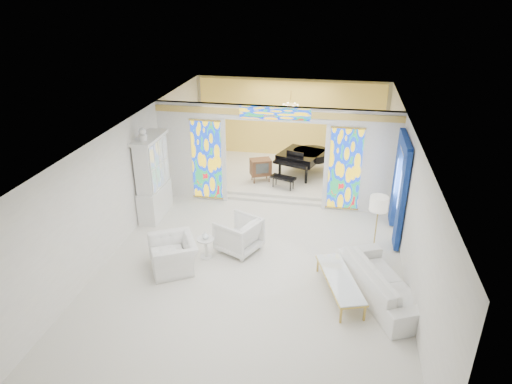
% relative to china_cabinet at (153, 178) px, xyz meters
% --- Properties ---
extents(floor, '(12.00, 12.00, 0.00)m').
position_rel_china_cabinet_xyz_m(floor, '(3.22, -0.60, -1.17)').
color(floor, beige).
rests_on(floor, ground).
extents(ceiling, '(7.00, 12.00, 0.02)m').
position_rel_china_cabinet_xyz_m(ceiling, '(3.22, -0.60, 1.83)').
color(ceiling, silver).
rests_on(ceiling, wall_back).
extents(wall_back, '(7.00, 0.02, 3.00)m').
position_rel_china_cabinet_xyz_m(wall_back, '(3.22, 5.40, 0.33)').
color(wall_back, silver).
rests_on(wall_back, floor).
extents(wall_front, '(7.00, 0.02, 3.00)m').
position_rel_china_cabinet_xyz_m(wall_front, '(3.22, -6.60, 0.33)').
color(wall_front, silver).
rests_on(wall_front, floor).
extents(wall_left, '(0.02, 12.00, 3.00)m').
position_rel_china_cabinet_xyz_m(wall_left, '(-0.28, -0.60, 0.33)').
color(wall_left, silver).
rests_on(wall_left, floor).
extents(wall_right, '(0.02, 12.00, 3.00)m').
position_rel_china_cabinet_xyz_m(wall_right, '(6.72, -0.60, 0.33)').
color(wall_right, silver).
rests_on(wall_right, floor).
extents(partition_wall, '(7.00, 0.22, 3.00)m').
position_rel_china_cabinet_xyz_m(partition_wall, '(3.22, 1.40, 0.48)').
color(partition_wall, silver).
rests_on(partition_wall, floor).
extents(stained_glass_left, '(0.90, 0.04, 2.40)m').
position_rel_china_cabinet_xyz_m(stained_glass_left, '(1.19, 1.29, 0.13)').
color(stained_glass_left, gold).
rests_on(stained_glass_left, partition_wall).
extents(stained_glass_right, '(0.90, 0.04, 2.40)m').
position_rel_china_cabinet_xyz_m(stained_glass_right, '(5.25, 1.29, 0.13)').
color(stained_glass_right, gold).
rests_on(stained_glass_right, partition_wall).
extents(stained_glass_transom, '(2.00, 0.04, 0.34)m').
position_rel_china_cabinet_xyz_m(stained_glass_transom, '(3.22, 1.29, 1.65)').
color(stained_glass_transom, gold).
rests_on(stained_glass_transom, partition_wall).
extents(alcove_platform, '(6.80, 3.80, 0.18)m').
position_rel_china_cabinet_xyz_m(alcove_platform, '(3.22, 3.50, -1.08)').
color(alcove_platform, beige).
rests_on(alcove_platform, floor).
extents(gold_curtain_back, '(6.70, 0.10, 2.90)m').
position_rel_china_cabinet_xyz_m(gold_curtain_back, '(3.22, 5.28, 0.33)').
color(gold_curtain_back, '#DBC14C').
rests_on(gold_curtain_back, wall_back).
extents(chandelier, '(0.48, 0.48, 0.30)m').
position_rel_china_cabinet_xyz_m(chandelier, '(3.42, 3.40, 1.38)').
color(chandelier, '#B79740').
rests_on(chandelier, ceiling).
extents(blue_drapes, '(0.14, 1.85, 2.65)m').
position_rel_china_cabinet_xyz_m(blue_drapes, '(6.62, 0.10, 0.41)').
color(blue_drapes, navy).
rests_on(blue_drapes, wall_right).
extents(china_cabinet, '(0.56, 1.46, 2.72)m').
position_rel_china_cabinet_xyz_m(china_cabinet, '(0.00, 0.00, 0.00)').
color(china_cabinet, silver).
rests_on(china_cabinet, floor).
extents(armchair_left, '(1.44, 1.50, 0.75)m').
position_rel_china_cabinet_xyz_m(armchair_left, '(1.41, -2.45, -0.79)').
color(armchair_left, white).
rests_on(armchair_left, floor).
extents(armchair_right, '(1.26, 1.25, 0.87)m').
position_rel_china_cabinet_xyz_m(armchair_right, '(2.74, -1.40, -0.73)').
color(armchair_right, white).
rests_on(armchair_right, floor).
extents(sofa, '(1.98, 2.74, 0.75)m').
position_rel_china_cabinet_xyz_m(sofa, '(6.17, -2.66, -0.80)').
color(sofa, white).
rests_on(sofa, floor).
extents(side_table, '(0.46, 0.46, 0.53)m').
position_rel_china_cabinet_xyz_m(side_table, '(2.04, -1.87, -0.82)').
color(side_table, silver).
rests_on(side_table, floor).
extents(vase, '(0.23, 0.23, 0.18)m').
position_rel_china_cabinet_xyz_m(vase, '(2.04, -1.87, -0.55)').
color(vase, silver).
rests_on(vase, side_table).
extents(coffee_table, '(1.15, 1.99, 0.42)m').
position_rel_china_cabinet_xyz_m(coffee_table, '(5.25, -2.75, -0.78)').
color(coffee_table, white).
rests_on(coffee_table, floor).
extents(floor_lamp, '(0.55, 0.55, 1.70)m').
position_rel_china_cabinet_xyz_m(floor_lamp, '(6.02, -1.28, 0.28)').
color(floor_lamp, '#B79740').
rests_on(floor_lamp, floor).
extents(grand_piano, '(2.00, 2.51, 0.96)m').
position_rel_china_cabinet_xyz_m(grand_piano, '(3.96, 3.45, -0.34)').
color(grand_piano, black).
rests_on(grand_piano, alcove_platform).
extents(tv_console, '(0.77, 0.67, 0.76)m').
position_rel_china_cabinet_xyz_m(tv_console, '(2.59, 2.59, -0.50)').
color(tv_console, '#54331E').
rests_on(tv_console, alcove_platform).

